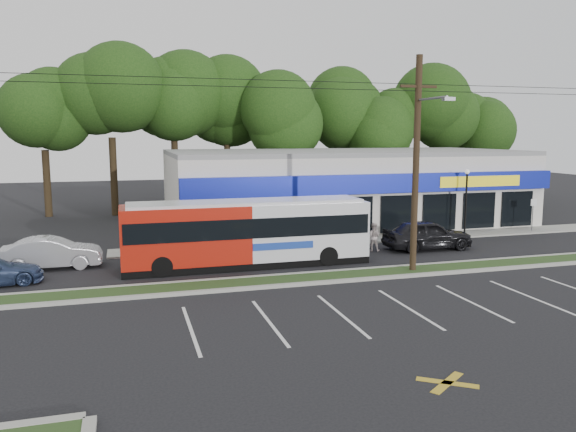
% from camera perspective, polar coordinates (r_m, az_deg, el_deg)
% --- Properties ---
extents(ground, '(120.00, 120.00, 0.00)m').
position_cam_1_polar(ground, '(25.16, 7.59, -6.65)').
color(ground, black).
rests_on(ground, ground).
extents(grass_strip, '(40.00, 1.60, 0.12)m').
position_cam_1_polar(grass_strip, '(26.04, 6.70, -5.99)').
color(grass_strip, '#2C3B18').
rests_on(grass_strip, ground).
extents(curb_south, '(40.00, 0.25, 0.14)m').
position_cam_1_polar(curb_south, '(25.28, 7.46, -6.41)').
color(curb_south, '#9E9E93').
rests_on(curb_south, ground).
extents(curb_north, '(40.00, 0.25, 0.14)m').
position_cam_1_polar(curb_north, '(26.79, 5.99, -5.54)').
color(curb_north, '#9E9E93').
rests_on(curb_north, ground).
extents(sidewalk, '(32.00, 2.20, 0.10)m').
position_cam_1_polar(sidewalk, '(35.18, 9.13, -2.30)').
color(sidewalk, '#9E9E93').
rests_on(sidewalk, ground).
extents(strip_mall, '(25.00, 12.55, 5.30)m').
position_cam_1_polar(strip_mall, '(41.29, 5.74, 2.98)').
color(strip_mall, beige).
rests_on(strip_mall, ground).
extents(utility_pole, '(50.00, 2.77, 10.00)m').
position_cam_1_polar(utility_pole, '(26.43, 12.66, 5.83)').
color(utility_pole, black).
rests_on(utility_pole, ground).
extents(lamp_post, '(0.30, 0.30, 4.25)m').
position_cam_1_polar(lamp_post, '(37.59, 17.66, 2.13)').
color(lamp_post, black).
rests_on(lamp_post, ground).
extents(sign_post, '(0.45, 0.10, 2.23)m').
position_cam_1_polar(sign_post, '(40.54, 23.64, 0.66)').
color(sign_post, '#59595E').
rests_on(sign_post, ground).
extents(tree_line, '(46.76, 6.76, 11.83)m').
position_cam_1_polar(tree_line, '(50.21, -0.17, 10.55)').
color(tree_line, black).
rests_on(tree_line, ground).
extents(metrobus, '(12.09, 2.57, 3.25)m').
position_cam_1_polar(metrobus, '(27.71, -4.17, -1.56)').
color(metrobus, '#AB190D').
rests_on(metrobus, ground).
extents(car_dark, '(5.06, 2.11, 1.71)m').
position_cam_1_polar(car_dark, '(32.64, 13.96, -1.82)').
color(car_dark, black).
rests_on(car_dark, ground).
extents(car_silver, '(4.67, 1.64, 1.54)m').
position_cam_1_polar(car_silver, '(29.53, -22.90, -3.47)').
color(car_silver, '#9D9EA4').
rests_on(car_silver, ground).
extents(pedestrian_a, '(0.69, 0.55, 1.64)m').
position_cam_1_polar(pedestrian_a, '(31.13, 6.53, -2.19)').
color(pedestrian_a, white).
rests_on(pedestrian_a, ground).
extents(pedestrian_b, '(0.96, 0.89, 1.58)m').
position_cam_1_polar(pedestrian_b, '(31.65, 8.66, -2.11)').
color(pedestrian_b, '#B6A7A4').
rests_on(pedestrian_b, ground).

